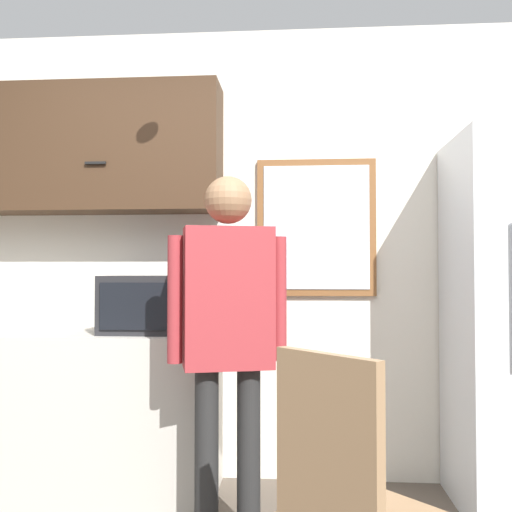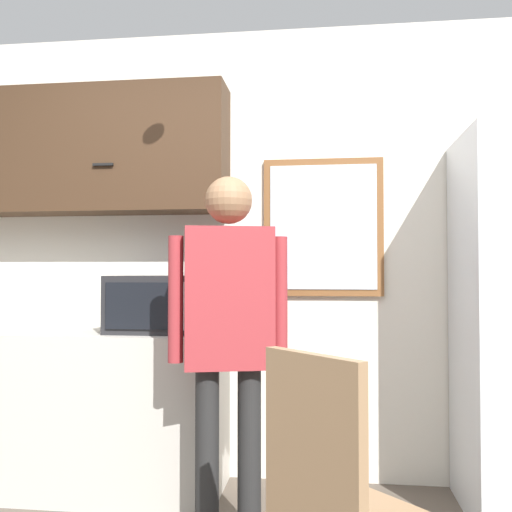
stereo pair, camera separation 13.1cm
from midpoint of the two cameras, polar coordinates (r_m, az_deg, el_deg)
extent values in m
cube|color=silver|center=(3.47, 0.21, 0.38)|extent=(6.00, 0.06, 2.70)
cube|color=#BCB7AD|center=(3.57, -19.72, -14.16)|extent=(2.10, 0.59, 0.89)
cube|color=#3D2819|center=(3.69, -18.44, 9.80)|extent=(2.10, 0.30, 0.75)
cube|color=black|center=(3.38, -13.97, 8.89)|extent=(0.12, 0.01, 0.01)
cube|color=#232326|center=(3.23, -8.61, -4.76)|extent=(0.51, 0.39, 0.32)
cube|color=black|center=(3.05, -10.47, -4.93)|extent=(0.36, 0.01, 0.25)
cube|color=#B2B2B2|center=(2.98, -5.66, -5.02)|extent=(0.07, 0.01, 0.25)
cylinder|color=black|center=(2.77, -3.48, -19.16)|extent=(0.11, 0.11, 0.79)
cylinder|color=black|center=(2.79, 0.75, -19.03)|extent=(0.11, 0.11, 0.79)
cube|color=maroon|center=(2.65, -1.35, -4.16)|extent=(0.45, 0.32, 0.65)
sphere|color=#8C6647|center=(2.67, -1.34, 5.59)|extent=(0.22, 0.22, 0.22)
cylinder|color=maroon|center=(2.64, -6.62, -4.29)|extent=(0.07, 0.07, 0.58)
cylinder|color=maroon|center=(2.69, 3.83, -4.24)|extent=(0.07, 0.07, 0.58)
cube|color=#997551|center=(1.83, 7.86, -18.15)|extent=(0.32, 0.32, 0.55)
cube|color=brown|center=(3.41, 7.83, 2.86)|extent=(0.70, 0.04, 0.81)
cube|color=silver|center=(3.39, 7.83, 2.89)|extent=(0.62, 0.01, 0.73)
camera|label=1|loc=(0.07, -88.55, -0.04)|focal=40.00mm
camera|label=2|loc=(0.07, 91.45, 0.04)|focal=40.00mm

